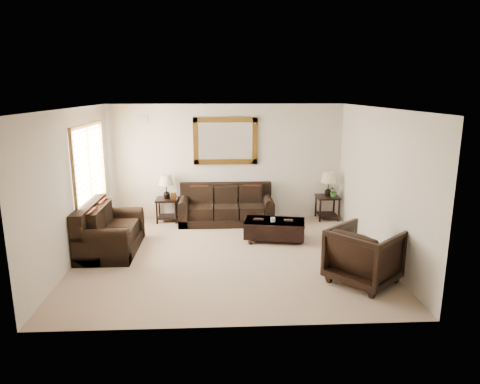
{
  "coord_description": "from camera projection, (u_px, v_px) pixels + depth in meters",
  "views": [
    {
      "loc": [
        -0.16,
        -7.5,
        2.99
      ],
      "look_at": [
        0.24,
        0.6,
        1.07
      ],
      "focal_mm": 32.0,
      "sensor_mm": 36.0,
      "label": 1
    }
  ],
  "objects": [
    {
      "name": "sofa",
      "position": [
        226.0,
        209.0,
        9.93
      ],
      "size": [
        2.15,
        0.93,
        0.88
      ],
      "color": "black",
      "rests_on": "room"
    },
    {
      "name": "coffee_table",
      "position": [
        274.0,
        228.0,
        8.74
      ],
      "size": [
        1.33,
        0.88,
        0.52
      ],
      "rotation": [
        0.0,
        0.0,
        -0.19
      ],
      "color": "black",
      "rests_on": "room"
    },
    {
      "name": "loveseat",
      "position": [
        108.0,
        234.0,
        8.13
      ],
      "size": [
        0.98,
        1.66,
        0.93
      ],
      "rotation": [
        0.0,
        0.0,
        1.57
      ],
      "color": "black",
      "rests_on": "room"
    },
    {
      "name": "room",
      "position": [
        228.0,
        185.0,
        7.68
      ],
      "size": [
        5.51,
        5.01,
        2.71
      ],
      "color": "#87745D",
      "rests_on": "ground"
    },
    {
      "name": "window",
      "position": [
        90.0,
        166.0,
        8.38
      ],
      "size": [
        0.07,
        1.96,
        1.66
      ],
      "color": "white",
      "rests_on": "room"
    },
    {
      "name": "armchair",
      "position": [
        365.0,
        253.0,
        6.75
      ],
      "size": [
        1.32,
        1.33,
        1.0
      ],
      "primitive_type": "imported",
      "rotation": [
        0.0,
        0.0,
        2.3
      ],
      "color": "black",
      "rests_on": "floor"
    },
    {
      "name": "air_vent",
      "position": [
        143.0,
        120.0,
        9.77
      ],
      "size": [
        0.25,
        0.02,
        0.18
      ],
      "primitive_type": "cube",
      "color": "#999999",
      "rests_on": "room"
    },
    {
      "name": "mirror",
      "position": [
        225.0,
        141.0,
        9.96
      ],
      "size": [
        1.5,
        0.06,
        1.1
      ],
      "color": "#45240D",
      "rests_on": "room"
    },
    {
      "name": "end_table_right",
      "position": [
        328.0,
        189.0,
        10.07
      ],
      "size": [
        0.52,
        0.52,
        1.14
      ],
      "color": "black",
      "rests_on": "room"
    },
    {
      "name": "potted_plant",
      "position": [
        334.0,
        192.0,
        10.0
      ],
      "size": [
        0.31,
        0.33,
        0.22
      ],
      "primitive_type": "imported",
      "rotation": [
        0.0,
        0.0,
        0.22
      ],
      "color": "#2A591E",
      "rests_on": "end_table_right"
    },
    {
      "name": "end_table_left",
      "position": [
        167.0,
        191.0,
        9.9
      ],
      "size": [
        0.51,
        0.51,
        1.11
      ],
      "color": "black",
      "rests_on": "room"
    }
  ]
}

